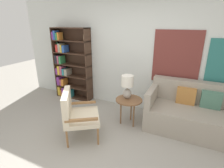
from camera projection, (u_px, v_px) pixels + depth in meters
ground_plane at (88, 157)px, 2.83m from camera, size 14.00×14.00×0.00m
wall_back at (134, 54)px, 4.08m from camera, size 6.40×0.08×2.70m
bookshelf at (68, 67)px, 4.81m from camera, size 1.06×0.30×1.92m
armchair at (75, 112)px, 3.17m from camera, size 0.89×0.92×0.91m
couch at (196, 114)px, 3.43m from camera, size 1.84×0.91×0.93m
side_table at (129, 102)px, 3.58m from camera, size 0.55×0.55×0.56m
table_lamp at (127, 85)px, 3.51m from camera, size 0.24×0.24×0.50m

